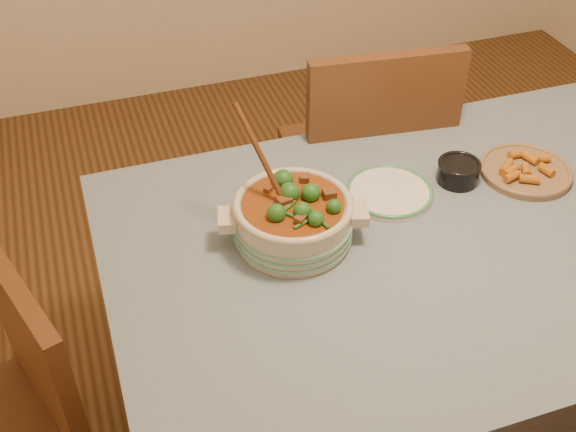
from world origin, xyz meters
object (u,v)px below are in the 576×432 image
object	(u,v)px
condiment_bowl	(459,170)
chair_left	(8,421)
stew_casserole	(293,216)
dining_table	(439,260)
chair_far	(367,159)
fried_plate	(526,169)
white_plate	(390,192)

from	to	relation	value
condiment_bowl	chair_left	world-z (taller)	chair_left
stew_casserole	condiment_bowl	xyz separation A→B (m)	(0.51, 0.08, -0.04)
stew_casserole	dining_table	bearing A→B (deg)	-15.55
condiment_bowl	chair_far	distance (m)	0.47
condiment_bowl	chair_left	xyz separation A→B (m)	(-1.25, -0.21, -0.28)
stew_casserole	fried_plate	distance (m)	0.70
chair_far	fried_plate	bearing A→B (deg)	127.44
white_plate	condiment_bowl	distance (m)	0.20
dining_table	condiment_bowl	xyz separation A→B (m)	(0.14, 0.19, 0.13)
stew_casserole	white_plate	distance (m)	0.32
dining_table	chair_far	size ratio (longest dim) A/B	1.67
dining_table	chair_left	world-z (taller)	chair_left
condiment_bowl	fried_plate	bearing A→B (deg)	-10.20
white_plate	chair_far	world-z (taller)	chair_far
fried_plate	chair_far	world-z (taller)	chair_far
dining_table	chair_far	xyz separation A→B (m)	(0.07, 0.60, -0.09)
dining_table	condiment_bowl	size ratio (longest dim) A/B	11.33
stew_casserole	chair_far	size ratio (longest dim) A/B	0.37
stew_casserole	white_plate	size ratio (longest dim) A/B	1.56
dining_table	stew_casserole	bearing A→B (deg)	164.45
condiment_bowl	fried_plate	world-z (taller)	condiment_bowl
dining_table	stew_casserole	world-z (taller)	stew_casserole
stew_casserole	condiment_bowl	distance (m)	0.51
white_plate	condiment_bowl	world-z (taller)	condiment_bowl
fried_plate	chair_left	bearing A→B (deg)	-173.09
dining_table	stew_casserole	xyz separation A→B (m)	(-0.37, 0.10, 0.16)
fried_plate	chair_far	size ratio (longest dim) A/B	0.25
chair_left	dining_table	bearing A→B (deg)	72.96
chair_far	chair_left	size ratio (longest dim) A/B	1.12
dining_table	fried_plate	size ratio (longest dim) A/B	6.65
white_plate	chair_left	distance (m)	1.10
dining_table	condiment_bowl	world-z (taller)	condiment_bowl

